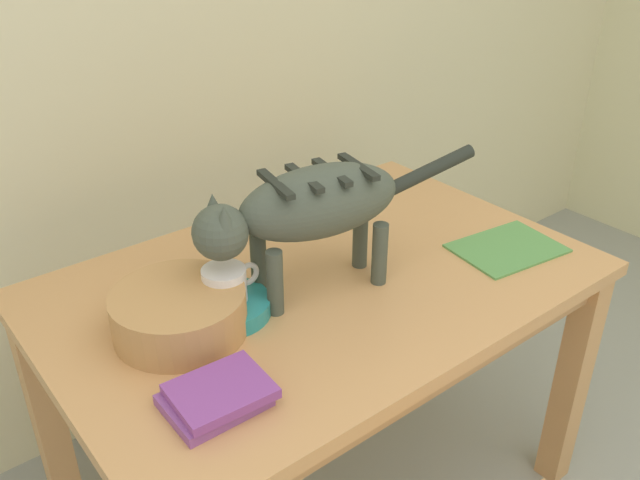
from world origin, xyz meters
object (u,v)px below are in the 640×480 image
at_px(saucer_bowl, 226,307).
at_px(magazine, 507,248).
at_px(coffee_mug, 226,284).
at_px(cat, 309,208).
at_px(dining_table, 320,309).
at_px(book_stack, 217,396).
at_px(wicker_basket, 179,312).

height_order(saucer_bowl, magazine, saucer_bowl).
xyz_separation_m(saucer_bowl, coffee_mug, (0.00, 0.00, 0.06)).
bearing_deg(magazine, coffee_mug, 171.72).
relative_size(cat, magazine, 2.60).
bearing_deg(dining_table, book_stack, -151.41).
height_order(book_stack, wicker_basket, wicker_basket).
distance_m(book_stack, wicker_basket, 0.24).
relative_size(magazine, wicker_basket, 0.95).
height_order(coffee_mug, book_stack, coffee_mug).
relative_size(cat, coffee_mug, 5.12).
xyz_separation_m(cat, coffee_mug, (-0.19, 0.04, -0.13)).
height_order(magazine, book_stack, book_stack).
xyz_separation_m(saucer_bowl, wicker_basket, (-0.11, 0.00, 0.03)).
bearing_deg(book_stack, magazine, 2.29).
xyz_separation_m(magazine, wicker_basket, (-0.81, 0.20, 0.05)).
height_order(coffee_mug, magazine, coffee_mug).
distance_m(coffee_mug, magazine, 0.73).
height_order(dining_table, saucer_bowl, saucer_bowl).
bearing_deg(magazine, book_stack, -170.26).
distance_m(cat, coffee_mug, 0.24).
xyz_separation_m(coffee_mug, magazine, (0.70, -0.20, -0.07)).
relative_size(dining_table, coffee_mug, 9.51).
distance_m(saucer_bowl, book_stack, 0.28).
bearing_deg(book_stack, wicker_basket, 77.10).
distance_m(coffee_mug, wicker_basket, 0.11).
relative_size(magazine, book_stack, 1.41).
xyz_separation_m(magazine, book_stack, (-0.87, -0.03, 0.02)).
bearing_deg(magazine, saucer_bowl, 171.78).
bearing_deg(saucer_bowl, cat, -10.60).
height_order(dining_table, wicker_basket, wicker_basket).
bearing_deg(dining_table, coffee_mug, 178.29).
bearing_deg(saucer_bowl, magazine, -15.67).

